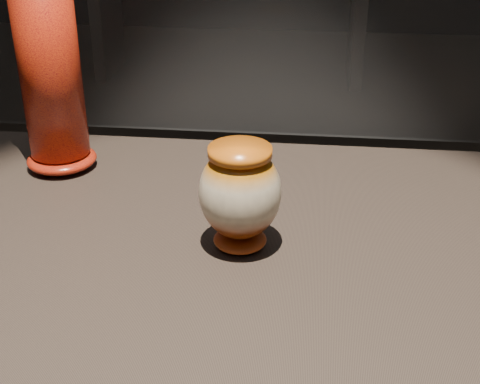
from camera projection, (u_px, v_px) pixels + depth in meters
The scene contains 2 objects.
main_vase at pixel (240, 194), 0.94m from camera, with size 0.15×0.15×0.16m.
tall_vase at pixel (49, 65), 1.13m from camera, with size 0.15×0.15×0.39m.
Camera 1 is at (0.16, -0.81, 1.42)m, focal length 50.00 mm.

